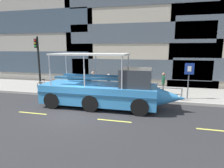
% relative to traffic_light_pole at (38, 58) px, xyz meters
% --- Properties ---
extents(ground_plane, '(120.00, 120.00, 0.00)m').
position_rel_traffic_light_pole_xyz_m(ground_plane, '(5.07, -3.91, -2.84)').
color(ground_plane, '#2B2B2D').
extents(sidewalk, '(32.00, 4.80, 0.18)m').
position_rel_traffic_light_pole_xyz_m(sidewalk, '(5.07, 1.69, -2.75)').
color(sidewalk, '#99968E').
rests_on(sidewalk, ground_plane).
extents(curb_edge, '(32.00, 0.18, 0.18)m').
position_rel_traffic_light_pole_xyz_m(curb_edge, '(5.07, -0.80, -2.75)').
color(curb_edge, '#B2ADA3').
rests_on(curb_edge, ground_plane).
extents(lane_centreline, '(25.80, 0.12, 0.01)m').
position_rel_traffic_light_pole_xyz_m(lane_centreline, '(5.07, -4.67, -2.83)').
color(lane_centreline, '#DBD64C').
rests_on(lane_centreline, ground_plane).
extents(curb_guardrail, '(10.88, 0.09, 0.85)m').
position_rel_traffic_light_pole_xyz_m(curb_guardrail, '(5.76, -0.46, -2.09)').
color(curb_guardrail, gray).
rests_on(curb_guardrail, sidewalk).
extents(traffic_light_pole, '(0.24, 0.46, 4.40)m').
position_rel_traffic_light_pole_xyz_m(traffic_light_pole, '(0.00, 0.00, 0.00)').
color(traffic_light_pole, black).
rests_on(traffic_light_pole, sidewalk).
extents(parking_sign, '(0.60, 0.12, 2.48)m').
position_rel_traffic_light_pole_xyz_m(parking_sign, '(11.60, 0.04, -0.97)').
color(parking_sign, '#4C4F54').
rests_on(parking_sign, sidewalk).
extents(leaned_bicycle, '(1.74, 0.46, 0.96)m').
position_rel_traffic_light_pole_xyz_m(leaned_bicycle, '(0.58, -0.01, -2.28)').
color(leaned_bicycle, black).
rests_on(leaned_bicycle, sidewalk).
extents(duck_tour_boat, '(8.90, 2.48, 3.34)m').
position_rel_traffic_light_pole_xyz_m(duck_tour_boat, '(6.50, -2.53, -1.76)').
color(duck_tour_boat, '#388CD1').
rests_on(duck_tour_boat, ground_plane).
extents(pedestrian_near_bow, '(0.23, 0.49, 1.70)m').
position_rel_traffic_light_pole_xyz_m(pedestrian_near_bow, '(9.96, 0.75, -1.63)').
color(pedestrian_near_bow, '#47423D').
rests_on(pedestrian_near_bow, sidewalk).
extents(pedestrian_mid_left, '(0.21, 0.44, 1.52)m').
position_rel_traffic_light_pole_xyz_m(pedestrian_mid_left, '(5.84, 0.37, -1.74)').
color(pedestrian_mid_left, black).
rests_on(pedestrian_mid_left, sidewalk).
extents(pedestrian_mid_right, '(0.23, 0.48, 1.68)m').
position_rel_traffic_light_pole_xyz_m(pedestrian_mid_right, '(4.54, 0.42, -1.64)').
color(pedestrian_mid_right, black).
rests_on(pedestrian_mid_right, sidewalk).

